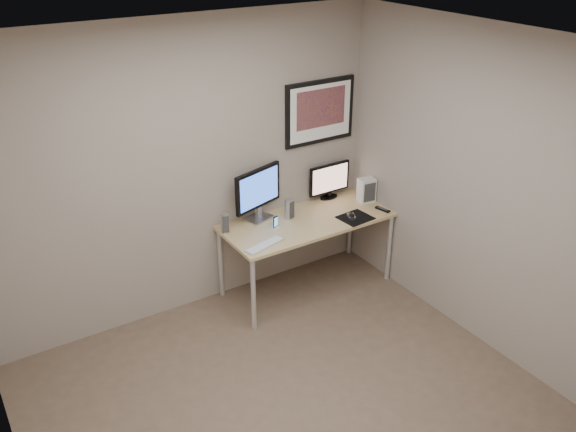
# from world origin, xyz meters

# --- Properties ---
(floor) EXTENTS (3.60, 3.60, 0.00)m
(floor) POSITION_xyz_m (0.00, 0.00, 0.00)
(floor) COLOR brown
(floor) RESTS_ON ground
(room) EXTENTS (3.60, 3.60, 3.60)m
(room) POSITION_xyz_m (0.00, 0.45, 1.64)
(room) COLOR white
(room) RESTS_ON ground
(desk) EXTENTS (1.60, 0.70, 0.73)m
(desk) POSITION_xyz_m (1.00, 1.35, 0.66)
(desk) COLOR tan
(desk) RESTS_ON floor
(framed_art) EXTENTS (0.75, 0.04, 0.60)m
(framed_art) POSITION_xyz_m (1.35, 1.68, 1.62)
(framed_art) COLOR black
(framed_art) RESTS_ON room
(monitor_large) EXTENTS (0.53, 0.24, 0.50)m
(monitor_large) POSITION_xyz_m (0.62, 1.60, 1.01)
(monitor_large) COLOR #ADACB1
(monitor_large) RESTS_ON desk
(monitor_tv) EXTENTS (0.46, 0.11, 0.36)m
(monitor_tv) POSITION_xyz_m (1.45, 1.64, 0.92)
(monitor_tv) COLOR black
(monitor_tv) RESTS_ON desk
(speaker_left) EXTENTS (0.10, 0.10, 0.19)m
(speaker_left) POSITION_xyz_m (0.25, 1.54, 0.82)
(speaker_left) COLOR #ADACB1
(speaker_left) RESTS_ON desk
(speaker_right) EXTENTS (0.10, 0.10, 0.19)m
(speaker_right) POSITION_xyz_m (0.87, 1.47, 0.83)
(speaker_right) COLOR #ADACB1
(speaker_right) RESTS_ON desk
(phone_dock) EXTENTS (0.07, 0.07, 0.12)m
(phone_dock) POSITION_xyz_m (0.66, 1.36, 0.79)
(phone_dock) COLOR black
(phone_dock) RESTS_ON desk
(keyboard) EXTENTS (0.40, 0.20, 0.01)m
(keyboard) POSITION_xyz_m (0.42, 1.14, 0.74)
(keyboard) COLOR #BBBBC0
(keyboard) RESTS_ON desk
(mousepad) EXTENTS (0.31, 0.28, 0.00)m
(mousepad) POSITION_xyz_m (1.40, 1.14, 0.73)
(mousepad) COLOR black
(mousepad) RESTS_ON desk
(mouse) EXTENTS (0.10, 0.12, 0.04)m
(mouse) POSITION_xyz_m (1.37, 1.17, 0.75)
(mouse) COLOR black
(mouse) RESTS_ON mousepad
(remote) EXTENTS (0.08, 0.16, 0.02)m
(remote) POSITION_xyz_m (1.72, 1.13, 0.74)
(remote) COLOR black
(remote) RESTS_ON desk
(fan_unit) EXTENTS (0.17, 0.13, 0.24)m
(fan_unit) POSITION_xyz_m (1.71, 1.37, 0.85)
(fan_unit) COLOR silver
(fan_unit) RESTS_ON desk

